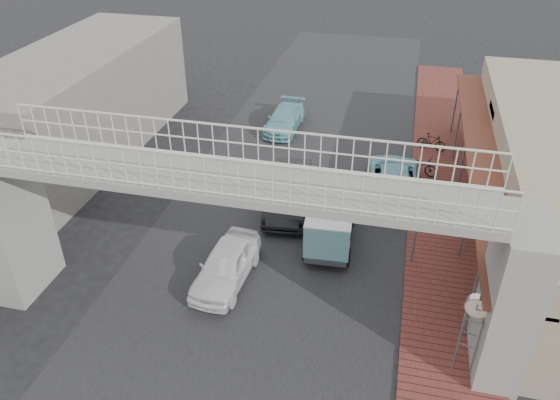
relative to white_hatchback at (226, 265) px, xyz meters
The scene contains 14 objects.
ground 2.51m from the white_hatchback, 64.03° to the left, with size 120.00×120.00×0.00m, color black.
road_strip 2.51m from the white_hatchback, 64.03° to the left, with size 10.00×60.00×0.01m, color black.
sidewalk 9.19m from the white_hatchback, 34.41° to the left, with size 3.00×40.00×0.10m, color brown.
footbridge 3.29m from the white_hatchback, 59.73° to the right, with size 16.40×2.40×6.34m.
building_far_left 13.00m from the white_hatchback, 140.54° to the left, with size 5.00×14.00×5.00m, color gray.
white_hatchback is the anchor object (origin of this frame).
dark_sedan 5.23m from the white_hatchback, 78.28° to the left, with size 1.66×4.75×1.57m, color black.
angkot_curb 9.15m from the white_hatchback, 54.88° to the left, with size 2.18×4.74×1.32m, color #77B8CF.
angkot_far 12.77m from the white_hatchback, 93.81° to the left, with size 1.63×4.02×1.17m, color #70B7C3.
angkot_van 4.38m from the white_hatchback, 43.29° to the left, with size 1.88×3.78×1.81m.
motorcycle_near 11.16m from the white_hatchback, 55.25° to the left, with size 0.61×1.75×0.92m, color black.
motorcycle_far 13.64m from the white_hatchback, 59.50° to the left, with size 0.42×1.47×0.89m, color black.
street_clock 8.33m from the white_hatchback, 15.96° to the right, with size 0.70×0.63×2.71m.
arrow_sign 7.55m from the white_hatchback, 20.73° to the left, with size 1.63×1.09×2.69m.
Camera 1 is at (4.15, -16.09, 12.56)m, focal length 35.00 mm.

